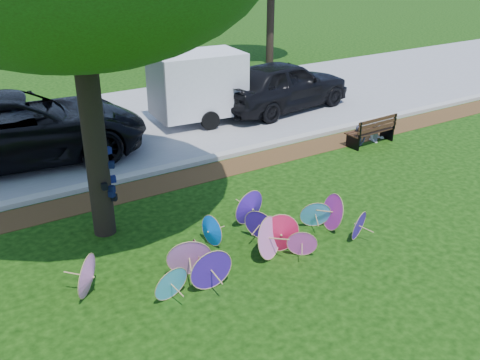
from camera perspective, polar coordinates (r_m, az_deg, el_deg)
The scene contains 11 objects.
ground at distance 9.84m, azimuth 3.80°, elevation -9.52°, with size 90.00×90.00×0.00m, color black.
mulch_strip at distance 13.26m, azimuth -7.61°, elevation -0.23°, with size 90.00×1.00×0.01m, color #472D16.
curb at distance 13.83m, azimuth -8.86°, elevation 0.99°, with size 90.00×0.30×0.12m, color #B7B5AD.
street at distance 17.51m, azimuth -14.42°, elevation 5.36°, with size 90.00×8.00×0.01m, color gray.
parasol_pile at distance 10.01m, azimuth 0.48°, elevation -6.30°, with size 5.70×1.98×0.83m.
black_van at distance 15.31m, azimuth -22.58°, elevation 5.16°, with size 3.07×6.66×1.85m, color black.
dark_pickup at distance 18.76m, azimuth 4.60°, elevation 10.05°, with size 2.05×5.09×1.73m, color black.
cargo_trailer at distance 17.30m, azimuth -4.50°, elevation 10.21°, with size 2.78×1.76×2.54m, color white.
park_bench at distance 16.02m, azimuth 13.67°, elevation 5.23°, with size 1.60×0.61×0.83m, color black, non-canonical shape.
person_left at distance 15.76m, azimuth 12.70°, elevation 5.60°, with size 0.41×0.27×1.13m, color #393A4E.
person_right at distance 16.26m, azimuth 14.47°, elevation 5.88°, with size 0.52×0.41×1.08m, color #B8B7C1.
Camera 1 is at (-4.89, -6.55, 5.47)m, focal length 40.00 mm.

